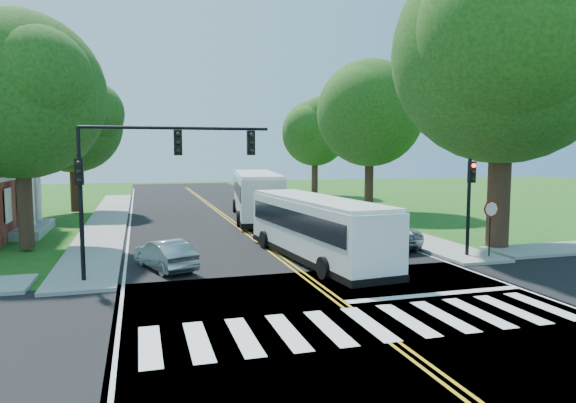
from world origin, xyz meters
name	(u,v)px	position (x,y,z in m)	size (l,w,h in m)	color
ground	(361,319)	(0.00, 0.00, 0.00)	(140.00, 140.00, 0.00)	#1D4F13
road	(242,229)	(0.00, 18.00, 0.01)	(14.00, 96.00, 0.01)	black
cross_road	(361,318)	(0.00, 0.00, 0.01)	(60.00, 12.00, 0.01)	black
center_line	(231,221)	(0.00, 22.00, 0.01)	(0.36, 70.00, 0.01)	gold
edge_line_w	(130,225)	(-6.80, 22.00, 0.01)	(0.12, 70.00, 0.01)	silver
edge_line_e	(322,217)	(6.80, 22.00, 0.01)	(0.12, 70.00, 0.01)	silver
crosswalk	(369,323)	(0.00, -0.50, 0.02)	(12.60, 3.00, 0.01)	silver
stop_bar	(436,294)	(3.50, 1.60, 0.02)	(6.60, 0.40, 0.01)	silver
sidewalk_nw	(108,219)	(-8.30, 25.00, 0.07)	(2.60, 40.00, 0.15)	gray
sidewalk_ne	(327,211)	(8.30, 25.00, 0.07)	(2.60, 40.00, 0.15)	gray
tree_ne_big	(504,53)	(11.00, 8.00, 9.62)	(10.80, 10.80, 14.91)	#382316
tree_west_near	(20,96)	(-11.50, 14.00, 7.53)	(8.00, 8.00, 11.40)	#382316
tree_west_far	(72,124)	(-11.00, 30.00, 7.00)	(7.60, 7.60, 10.67)	#382316
tree_east_mid	(370,113)	(11.50, 24.00, 7.86)	(8.40, 8.40, 11.93)	#382316
tree_east_far	(315,133)	(12.50, 40.00, 6.86)	(7.20, 7.20, 10.34)	#382316
signal_nw	(147,165)	(-5.86, 6.43, 4.38)	(7.15, 0.46, 5.66)	black
signal_ne	(470,194)	(8.20, 6.44, 2.96)	(0.30, 0.46, 4.40)	black
stop_sign	(491,215)	(9.00, 5.98, 2.03)	(0.76, 0.08, 2.53)	black
bus_lead	(316,227)	(1.39, 8.03, 1.50)	(3.45, 11.08, 2.82)	silver
bus_follow	(256,194)	(2.02, 22.86, 1.77)	(4.66, 13.15, 3.34)	silver
hatchback	(165,255)	(-5.20, 8.00, 0.63)	(1.32, 3.78, 1.25)	#A3A6AA
suv	(377,232)	(5.54, 10.32, 0.73)	(2.38, 5.17, 1.44)	#B0B2B7
dark_sedan	(329,219)	(5.23, 16.37, 0.69)	(1.90, 4.67, 1.36)	black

